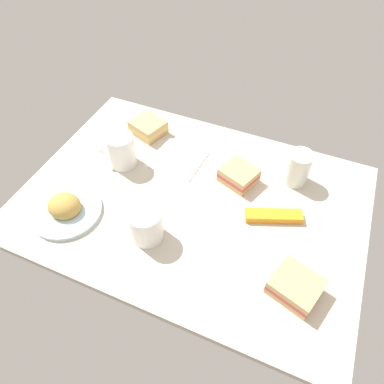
% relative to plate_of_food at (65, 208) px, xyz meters
% --- Properties ---
extents(tabletop, '(0.90, 0.64, 0.02)m').
position_rel_plate_of_food_xyz_m(tabletop, '(0.28, 0.17, -0.03)').
color(tabletop, '#BCB29E').
rests_on(tabletop, ground).
extents(plate_of_food, '(0.18, 0.18, 0.06)m').
position_rel_plate_of_food_xyz_m(plate_of_food, '(0.00, 0.00, 0.00)').
color(plate_of_food, silver).
rests_on(plate_of_food, tabletop).
extents(coffee_mug_black, '(0.10, 0.08, 0.10)m').
position_rel_plate_of_food_xyz_m(coffee_mug_black, '(0.04, 0.22, 0.03)').
color(coffee_mug_black, white).
rests_on(coffee_mug_black, tabletop).
extents(coffee_mug_milky, '(0.10, 0.09, 0.09)m').
position_rel_plate_of_food_xyz_m(coffee_mug_milky, '(0.23, 0.02, 0.03)').
color(coffee_mug_milky, white).
rests_on(coffee_mug_milky, tabletop).
extents(sandwich_main, '(0.11, 0.11, 0.04)m').
position_rel_plate_of_food_xyz_m(sandwich_main, '(0.37, 0.28, 0.01)').
color(sandwich_main, tan).
rests_on(sandwich_main, tabletop).
extents(sandwich_side, '(0.12, 0.11, 0.04)m').
position_rel_plate_of_food_xyz_m(sandwich_side, '(0.05, 0.37, 0.01)').
color(sandwich_side, tan).
rests_on(sandwich_side, tabletop).
extents(sandwich_extra, '(0.12, 0.12, 0.04)m').
position_rel_plate_of_food_xyz_m(sandwich_extra, '(0.59, 0.02, 0.01)').
color(sandwich_extra, tan).
rests_on(sandwich_extra, tabletop).
extents(glass_of_milk, '(0.07, 0.07, 0.10)m').
position_rel_plate_of_food_xyz_m(glass_of_milk, '(0.52, 0.35, 0.03)').
color(glass_of_milk, silver).
rests_on(glass_of_milk, tabletop).
extents(snack_bar, '(0.15, 0.09, 0.02)m').
position_rel_plate_of_food_xyz_m(snack_bar, '(0.50, 0.19, -0.01)').
color(snack_bar, orange).
rests_on(snack_bar, tabletop).
extents(paper_napkin, '(0.15, 0.15, 0.00)m').
position_rel_plate_of_food_xyz_m(paper_napkin, '(0.18, 0.29, -0.02)').
color(paper_napkin, white).
rests_on(paper_napkin, tabletop).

